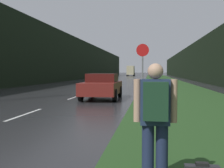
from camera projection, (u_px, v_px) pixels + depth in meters
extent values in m
cube|color=#26471E|center=(164.00, 82.00, 41.11)|extent=(6.00, 240.00, 0.02)
cube|color=silver|center=(25.00, 114.00, 10.46)|extent=(0.12, 3.00, 0.01)
cube|color=silver|center=(75.00, 97.00, 17.39)|extent=(0.12, 3.00, 0.01)
cube|color=silver|center=(96.00, 90.00, 24.32)|extent=(0.12, 3.00, 0.01)
cube|color=silver|center=(108.00, 86.00, 31.25)|extent=(0.12, 3.00, 0.01)
cube|color=silver|center=(116.00, 83.00, 38.18)|extent=(0.12, 3.00, 0.01)
cube|color=black|center=(74.00, 59.00, 53.04)|extent=(2.00, 140.00, 7.77)
cube|color=black|center=(196.00, 62.00, 50.06)|extent=(2.00, 140.00, 6.30)
cylinder|color=slate|center=(142.00, 81.00, 13.47)|extent=(0.07, 0.07, 2.32)
cylinder|color=#B71414|center=(143.00, 50.00, 13.40)|extent=(0.60, 0.02, 0.60)
cylinder|color=#1E2847|center=(148.00, 155.00, 3.92)|extent=(0.17, 0.17, 0.88)
cylinder|color=#1E2847|center=(162.00, 156.00, 3.90)|extent=(0.17, 0.17, 0.88)
cube|color=navy|center=(155.00, 102.00, 3.87)|extent=(0.40, 0.23, 0.63)
sphere|color=tan|center=(155.00, 71.00, 3.85)|extent=(0.22, 0.22, 0.22)
cylinder|color=tan|center=(137.00, 100.00, 3.91)|extent=(0.10, 0.10, 0.60)
cylinder|color=tan|center=(174.00, 101.00, 3.84)|extent=(0.10, 0.10, 0.60)
cube|color=#193823|center=(156.00, 101.00, 3.67)|extent=(0.32, 0.18, 0.50)
cube|color=black|center=(202.00, 164.00, 3.70)|extent=(0.16, 0.09, 0.04)
cube|color=maroon|center=(102.00, 88.00, 16.18)|extent=(1.93, 4.22, 0.68)
cube|color=#40120F|center=(102.00, 78.00, 16.36)|extent=(1.64, 1.90, 0.48)
cylinder|color=black|center=(115.00, 95.00, 14.77)|extent=(0.20, 0.68, 0.68)
cylinder|color=black|center=(81.00, 95.00, 15.02)|extent=(0.20, 0.68, 0.68)
cylinder|color=black|center=(120.00, 92.00, 17.36)|extent=(0.20, 0.68, 0.68)
cylinder|color=black|center=(91.00, 91.00, 17.61)|extent=(0.20, 0.68, 0.68)
cube|color=#6E684F|center=(131.00, 71.00, 98.57)|extent=(2.19, 2.58, 2.22)
cube|color=tan|center=(131.00, 70.00, 94.41)|extent=(2.31, 5.79, 2.96)
cylinder|color=black|center=(128.00, 74.00, 98.51)|extent=(0.28, 0.90, 0.90)
cylinder|color=black|center=(135.00, 74.00, 98.21)|extent=(0.28, 0.90, 0.90)
cylinder|color=black|center=(127.00, 75.00, 93.19)|extent=(0.28, 0.90, 0.90)
cylinder|color=black|center=(134.00, 75.00, 92.89)|extent=(0.28, 0.90, 0.90)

